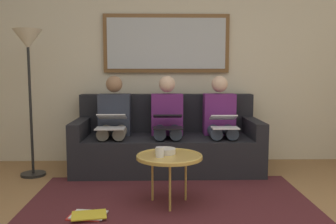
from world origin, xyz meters
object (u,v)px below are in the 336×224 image
(laptop_black, at_px, (168,121))
(person_right, at_px, (114,121))
(couch, at_px, (167,144))
(framed_mirror, at_px, (166,44))
(standing_lamp, at_px, (28,55))
(laptop_silver, at_px, (111,122))
(coffee_table, at_px, (169,157))
(person_left, at_px, (220,120))
(person_middle, at_px, (167,120))
(cup, at_px, (160,152))
(magazine_stack, at_px, (88,215))
(laptop_white, at_px, (224,122))
(bowl, at_px, (165,151))

(laptop_black, relative_size, person_right, 0.32)
(couch, distance_m, framed_mirror, 1.30)
(person_right, height_order, standing_lamp, standing_lamp)
(laptop_silver, bearing_deg, couch, -154.51)
(person_right, distance_m, laptop_silver, 0.24)
(coffee_table, height_order, laptop_silver, laptop_silver)
(framed_mirror, bearing_deg, person_right, 35.52)
(person_left, height_order, person_middle, same)
(person_left, bearing_deg, standing_lamp, 5.19)
(framed_mirror, relative_size, cup, 18.06)
(standing_lamp, bearing_deg, coffee_table, 148.36)
(coffee_table, height_order, magazine_stack, coffee_table)
(person_left, bearing_deg, coffee_table, 60.58)
(laptop_black, distance_m, standing_lamp, 1.72)
(framed_mirror, height_order, magazine_stack, framed_mirror)
(coffee_table, bearing_deg, cup, 31.44)
(person_middle, bearing_deg, laptop_silver, 20.27)
(coffee_table, distance_m, person_left, 1.33)
(framed_mirror, relative_size, laptop_white, 4.89)
(laptop_black, bearing_deg, person_left, -159.37)
(person_left, bearing_deg, magazine_stack, 47.33)
(couch, relative_size, laptop_silver, 5.96)
(bowl, bearing_deg, laptop_white, -129.64)
(cup, xyz_separation_m, laptop_silver, (0.55, -0.97, 0.14))
(bowl, distance_m, person_left, 1.28)
(person_middle, bearing_deg, couch, -90.00)
(bowl, xyz_separation_m, person_middle, (-0.04, -1.07, 0.14))
(person_left, distance_m, laptop_silver, 1.30)
(couch, distance_m, laptop_white, 0.78)
(laptop_silver, bearing_deg, magazine_stack, 87.67)
(laptop_silver, bearing_deg, framed_mirror, -132.71)
(coffee_table, distance_m, bowl, 0.10)
(laptop_silver, bearing_deg, bowl, 125.63)
(framed_mirror, xyz_separation_m, bowl, (0.04, 1.53, -1.08))
(person_left, distance_m, person_middle, 0.64)
(laptop_white, bearing_deg, laptop_black, -0.28)
(magazine_stack, bearing_deg, person_left, -132.67)
(person_middle, relative_size, magazine_stack, 3.36)
(cup, xyz_separation_m, person_middle, (-0.09, -1.20, 0.12))
(couch, bearing_deg, coffee_table, 89.62)
(bowl, height_order, standing_lamp, standing_lamp)
(laptop_white, distance_m, laptop_silver, 1.28)
(couch, distance_m, laptop_black, 0.45)
(framed_mirror, xyz_separation_m, coffee_table, (0.01, 1.61, -1.12))
(person_left, bearing_deg, framed_mirror, -35.52)
(laptop_black, relative_size, magazine_stack, 1.07)
(laptop_silver, relative_size, standing_lamp, 0.22)
(person_left, height_order, person_right, same)
(person_right, bearing_deg, standing_lamp, 12.33)
(laptop_white, height_order, magazine_stack, laptop_white)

